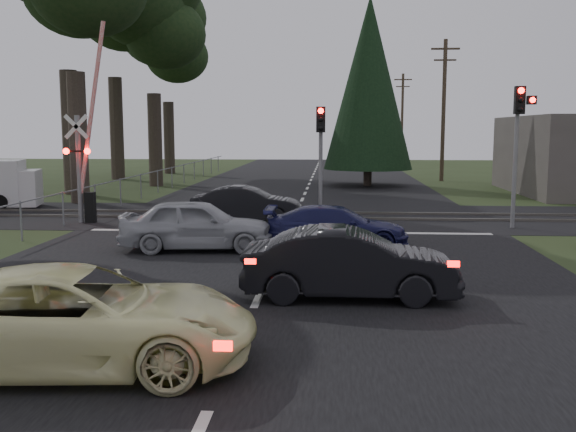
# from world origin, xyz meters

# --- Properties ---
(ground) EXTENTS (120.00, 120.00, 0.00)m
(ground) POSITION_xyz_m (0.00, 0.00, 0.00)
(ground) COLOR #283618
(ground) RESTS_ON ground
(road) EXTENTS (14.00, 100.00, 0.01)m
(road) POSITION_xyz_m (0.00, 10.00, 0.01)
(road) COLOR black
(road) RESTS_ON ground
(rail_corridor) EXTENTS (120.00, 8.00, 0.01)m
(rail_corridor) POSITION_xyz_m (0.00, 12.00, 0.01)
(rail_corridor) COLOR black
(rail_corridor) RESTS_ON ground
(stop_line) EXTENTS (13.00, 0.35, 0.00)m
(stop_line) POSITION_xyz_m (0.00, 8.20, 0.01)
(stop_line) COLOR silver
(stop_line) RESTS_ON ground
(rail_near) EXTENTS (120.00, 0.12, 0.10)m
(rail_near) POSITION_xyz_m (0.00, 11.20, 0.05)
(rail_near) COLOR #59544C
(rail_near) RESTS_ON ground
(rail_far) EXTENTS (120.00, 0.12, 0.10)m
(rail_far) POSITION_xyz_m (0.00, 12.80, 0.05)
(rail_far) COLOR #59544C
(rail_far) RESTS_ON ground
(crossing_signal) EXTENTS (1.62, 0.38, 6.96)m
(crossing_signal) POSITION_xyz_m (-7.27, 9.79, 2.06)
(crossing_signal) COLOR slate
(crossing_signal) RESTS_ON ground
(traffic_signal_right) EXTENTS (0.68, 0.48, 4.70)m
(traffic_signal_right) POSITION_xyz_m (7.55, 9.47, 3.31)
(traffic_signal_right) COLOR slate
(traffic_signal_right) RESTS_ON ground
(traffic_signal_center) EXTENTS (0.32, 0.48, 4.10)m
(traffic_signal_center) POSITION_xyz_m (1.00, 10.68, 2.81)
(traffic_signal_center) COLOR slate
(traffic_signal_center) RESTS_ON ground
(utility_pole_mid) EXTENTS (1.80, 0.26, 9.00)m
(utility_pole_mid) POSITION_xyz_m (8.50, 30.00, 4.73)
(utility_pole_mid) COLOR #4C3D2D
(utility_pole_mid) RESTS_ON ground
(utility_pole_far) EXTENTS (1.80, 0.26, 9.00)m
(utility_pole_far) POSITION_xyz_m (8.50, 55.00, 4.73)
(utility_pole_far) COLOR #4C3D2D
(utility_pole_far) RESTS_ON ground
(euc_tree_c) EXTENTS (6.00, 6.00, 13.20)m
(euc_tree_c) POSITION_xyz_m (-9.00, 25.00, 9.51)
(euc_tree_c) COLOR #473D33
(euc_tree_c) RESTS_ON ground
(euc_tree_e) EXTENTS (6.00, 6.00, 13.20)m
(euc_tree_e) POSITION_xyz_m (-11.00, 36.00, 9.51)
(euc_tree_e) COLOR #473D33
(euc_tree_e) RESTS_ON ground
(conifer_tree) EXTENTS (5.20, 5.20, 11.00)m
(conifer_tree) POSITION_xyz_m (3.50, 26.00, 5.99)
(conifer_tree) COLOR #473D33
(conifer_tree) RESTS_ON ground
(fence_left) EXTENTS (0.10, 36.00, 1.20)m
(fence_left) POSITION_xyz_m (-7.80, 22.50, 0.00)
(fence_left) COLOR slate
(fence_left) RESTS_ON ground
(cream_coupe) EXTENTS (5.23, 2.81, 1.40)m
(cream_coupe) POSITION_xyz_m (-2.09, -3.89, 0.70)
(cream_coupe) COLOR #EDEBAA
(cream_coupe) RESTS_ON ground
(dark_hatchback) EXTENTS (4.18, 1.47, 1.37)m
(dark_hatchback) POSITION_xyz_m (1.79, 0.07, 0.69)
(dark_hatchback) COLOR black
(dark_hatchback) RESTS_ON ground
(silver_car) EXTENTS (4.29, 2.04, 1.42)m
(silver_car) POSITION_xyz_m (-2.27, 4.90, 0.71)
(silver_car) COLOR #9D9FA5
(silver_car) RESTS_ON ground
(blue_sedan) EXTENTS (4.03, 1.67, 1.16)m
(blue_sedan) POSITION_xyz_m (1.56, 5.57, 0.58)
(blue_sedan) COLOR #181948
(blue_sedan) RESTS_ON ground
(dark_car_far) EXTENTS (3.90, 1.38, 1.28)m
(dark_car_far) POSITION_xyz_m (-1.63, 10.40, 0.64)
(dark_car_far) COLOR black
(dark_car_far) RESTS_ON ground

